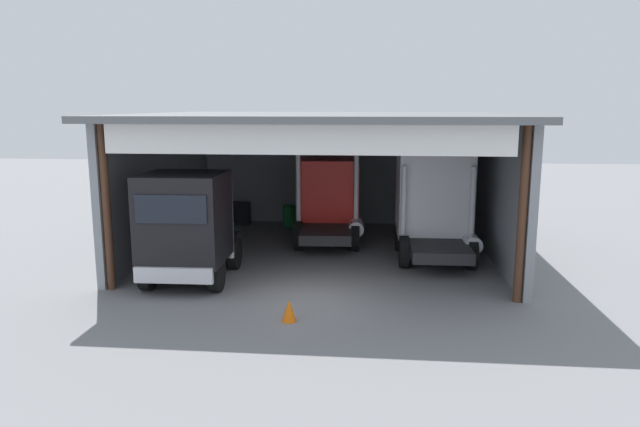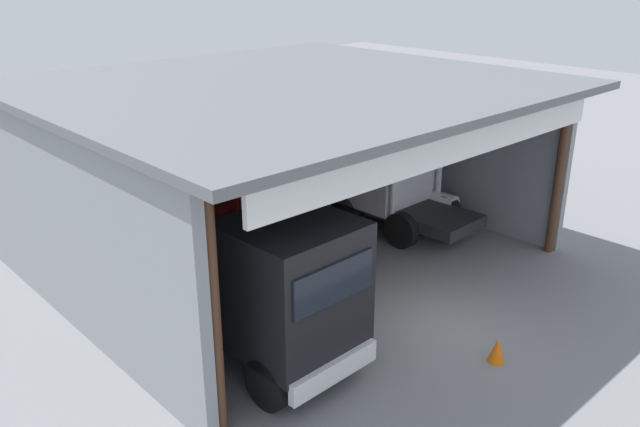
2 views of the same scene
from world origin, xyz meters
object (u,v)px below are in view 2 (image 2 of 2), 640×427
Objects in this scene: oil_drum at (148,216)px; truck_black_center_left_bay at (279,293)px; truck_red_left_bay at (251,185)px; tool_cart at (74,232)px; traffic_cone at (497,350)px; truck_white_center_bay at (388,165)px.

truck_black_center_left_bay is at bearing -101.60° from oil_drum.
truck_red_left_bay is at bearing -54.88° from oil_drum.
truck_black_center_left_bay reaches higher than tool_cart.
truck_red_left_bay reaches higher than traffic_cone.
tool_cart is at bearing 175.27° from oil_drum.
truck_red_left_bay is 5.08× the size of oil_drum.
truck_red_left_bay is 3.64m from oil_drum.
truck_white_center_bay is 9.63m from tool_cart.
oil_drum is at bearing 122.08° from truck_red_left_bay.
traffic_cone is at bearing 138.71° from truck_black_center_left_bay.
truck_red_left_bay is 8.84m from traffic_cone.
tool_cart is at bearing 141.91° from truck_red_left_bay.
truck_white_center_bay is (7.60, 3.84, 0.20)m from truck_black_center_left_bay.
tool_cart is (-8.13, 4.95, -1.46)m from truck_white_center_bay.
truck_black_center_left_bay reaches higher than traffic_cone.
truck_white_center_bay is 8.08m from traffic_cone.
truck_black_center_left_bay is at bearing 140.16° from traffic_cone.
tool_cart is (-0.53, 8.79, -1.26)m from truck_black_center_left_bay.
traffic_cone is at bearing -122.67° from truck_white_center_bay.
truck_red_left_bay reaches higher than oil_drum.
oil_drum is (-5.84, 4.76, -1.49)m from truck_white_center_bay.
oil_drum reaches higher than traffic_cone.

